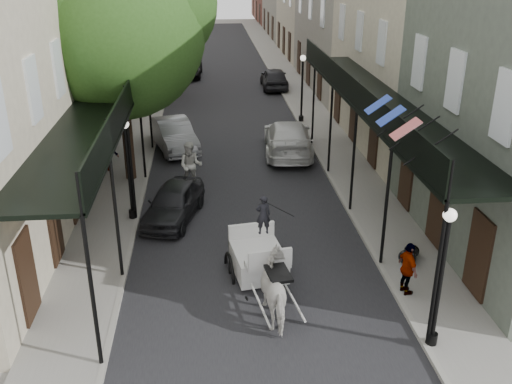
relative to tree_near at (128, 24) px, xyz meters
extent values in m
plane|color=gray|center=(4.20, -10.18, -6.49)|extent=(140.00, 140.00, 0.00)
cube|color=black|center=(4.20, 9.82, -6.48)|extent=(8.00, 90.00, 0.01)
cube|color=gray|center=(-0.80, 9.82, -6.43)|extent=(2.20, 90.00, 0.12)
cube|color=gray|center=(9.20, 9.82, -6.43)|extent=(2.20, 90.00, 0.12)
cube|color=#BFB498|center=(-4.40, 19.82, -1.24)|extent=(5.00, 80.00, 10.50)
cube|color=gray|center=(12.80, 19.82, -1.24)|extent=(5.00, 80.00, 10.50)
cube|color=black|center=(-0.80, -3.18, -2.49)|extent=(2.20, 18.00, 0.12)
cube|color=black|center=(0.25, -3.18, -1.99)|extent=(0.06, 18.00, 1.00)
cylinder|color=black|center=(0.20, -12.18, -4.37)|extent=(0.10, 0.10, 4.00)
cylinder|color=black|center=(0.20, -4.18, -4.37)|extent=(0.10, 0.10, 4.00)
cylinder|color=black|center=(0.20, 3.82, -4.37)|extent=(0.10, 0.10, 4.00)
cube|color=black|center=(9.20, -3.18, -2.49)|extent=(2.20, 18.00, 0.12)
cube|color=black|center=(8.15, -3.18, -1.99)|extent=(0.06, 18.00, 1.00)
cylinder|color=black|center=(8.20, -12.18, -4.37)|extent=(0.10, 0.10, 4.00)
cylinder|color=black|center=(8.20, -4.18, -4.37)|extent=(0.10, 0.10, 4.00)
cylinder|color=black|center=(8.20, 3.82, -4.37)|extent=(0.10, 0.10, 4.00)
cylinder|color=#382619|center=(-0.40, -0.18, -3.57)|extent=(0.44, 0.44, 5.60)
sphere|color=#295019|center=(-0.40, -0.18, -0.29)|extent=(6.80, 6.80, 6.80)
sphere|color=#295019|center=(0.96, 0.42, 0.71)|extent=(5.10, 5.10, 5.10)
cylinder|color=#382619|center=(-0.40, 13.82, -3.85)|extent=(0.44, 0.44, 5.04)
sphere|color=#295019|center=(-0.40, 13.82, -0.91)|extent=(6.00, 6.00, 6.00)
cylinder|color=black|center=(8.30, -12.18, -6.22)|extent=(0.28, 0.28, 0.30)
cylinder|color=black|center=(8.30, -12.18, -4.67)|extent=(0.12, 0.12, 3.40)
sphere|color=white|center=(8.30, -12.18, -2.82)|extent=(0.32, 0.32, 0.32)
cylinder|color=black|center=(0.10, -4.18, -6.22)|extent=(0.28, 0.28, 0.30)
cylinder|color=black|center=(0.10, -4.18, -4.67)|extent=(0.12, 0.12, 3.40)
sphere|color=white|center=(0.10, -4.18, -2.82)|extent=(0.32, 0.32, 0.32)
cylinder|color=black|center=(8.30, 7.82, -6.22)|extent=(0.28, 0.28, 0.30)
cylinder|color=black|center=(8.30, 7.82, -4.67)|extent=(0.12, 0.12, 3.40)
sphere|color=white|center=(8.30, 7.82, -2.82)|extent=(0.32, 0.32, 0.32)
imported|color=silver|center=(4.66, -10.56, -5.63)|extent=(1.23, 2.16, 1.72)
torus|color=black|center=(3.36, -7.70, -5.84)|extent=(0.30, 1.35, 1.35)
torus|color=black|center=(5.06, -7.44, -5.84)|extent=(0.30, 1.35, 1.35)
torus|color=black|center=(3.79, -9.11, -6.15)|extent=(0.18, 0.70, 0.70)
torus|color=black|center=(5.07, -8.92, -6.15)|extent=(0.18, 0.70, 0.70)
cube|color=silver|center=(4.24, -7.77, -5.39)|extent=(1.73, 2.08, 0.73)
cube|color=silver|center=(4.41, -8.86, -4.87)|extent=(1.33, 0.76, 0.13)
cube|color=silver|center=(4.44, -9.12, -4.55)|extent=(1.26, 0.29, 0.52)
imported|color=black|center=(4.41, -8.86, -4.22)|extent=(0.47, 0.34, 1.18)
imported|color=beige|center=(2.20, -1.29, -5.49)|extent=(1.06, 0.87, 1.99)
imported|color=gray|center=(-1.60, 0.85, -5.46)|extent=(1.18, 0.69, 1.82)
imported|color=gray|center=(8.40, -9.91, -5.57)|extent=(0.54, 0.99, 1.59)
imported|color=black|center=(1.60, -4.17, -5.82)|extent=(2.54, 4.17, 1.33)
imported|color=#929397|center=(1.28, 3.82, -5.74)|extent=(2.75, 4.80, 1.50)
imported|color=black|center=(1.60, 21.15, -5.85)|extent=(2.31, 4.67, 1.27)
imported|color=silver|center=(6.80, 2.72, -5.69)|extent=(2.69, 5.64, 1.59)
imported|color=black|center=(7.80, 16.55, -5.74)|extent=(1.83, 4.40, 1.49)
ellipsoid|color=black|center=(8.98, -8.33, -6.13)|extent=(0.56, 0.56, 0.47)
ellipsoid|color=black|center=(9.28, -7.88, -6.17)|extent=(0.49, 0.49, 0.39)
camera|label=1|loc=(2.89, -23.33, 2.73)|focal=40.00mm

